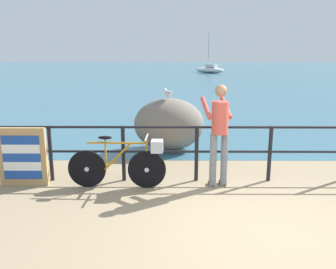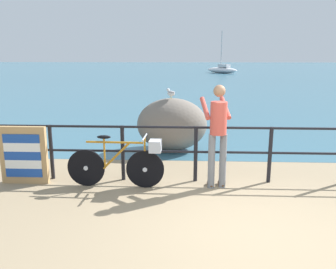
# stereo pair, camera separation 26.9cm
# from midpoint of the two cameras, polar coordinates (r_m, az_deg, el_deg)

# --- Properties ---
(ground_plane) EXTENTS (120.00, 120.00, 0.10)m
(ground_plane) POSITION_cam_midpoint_polar(r_m,az_deg,el_deg) (24.32, 5.12, 7.46)
(ground_plane) COLOR #937F60
(sea_surface) EXTENTS (120.00, 90.00, 0.01)m
(sea_surface) POSITION_cam_midpoint_polar(r_m,az_deg,el_deg) (52.38, 3.88, 10.49)
(sea_surface) COLOR #38667A
(sea_surface) RESTS_ON ground_plane
(promenade_railing) EXTENTS (9.34, 0.07, 1.02)m
(promenade_railing) POSITION_cam_midpoint_polar(r_m,az_deg,el_deg) (6.39, 11.70, -2.14)
(promenade_railing) COLOR black
(promenade_railing) RESTS_ON ground_plane
(bicycle) EXTENTS (1.70, 0.48, 0.92)m
(bicycle) POSITION_cam_midpoint_polar(r_m,az_deg,el_deg) (6.09, -5.97, -4.37)
(bicycle) COLOR black
(bicycle) RESTS_ON ground_plane
(person_at_railing) EXTENTS (0.52, 0.67, 1.78)m
(person_at_railing) POSITION_cam_midpoint_polar(r_m,az_deg,el_deg) (6.00, 9.37, 0.48)
(person_at_railing) COLOR slate
(person_at_railing) RESTS_ON ground_plane
(folded_deckchair_stack) EXTENTS (0.84, 0.10, 1.04)m
(folded_deckchair_stack) POSITION_cam_midpoint_polar(r_m,az_deg,el_deg) (6.67, -21.36, -3.16)
(folded_deckchair_stack) COLOR tan
(folded_deckchair_stack) RESTS_ON ground_plane
(breakwater_boulder_main) EXTENTS (1.67, 1.28, 1.25)m
(breakwater_boulder_main) POSITION_cam_midpoint_polar(r_m,az_deg,el_deg) (8.39, 1.57, 1.66)
(breakwater_boulder_main) COLOR slate
(breakwater_boulder_main) RESTS_ON ground
(seagull) EXTENTS (0.26, 0.31, 0.23)m
(seagull) POSITION_cam_midpoint_polar(r_m,az_deg,el_deg) (8.18, 1.42, 6.80)
(seagull) COLOR gold
(seagull) RESTS_ON breakwater_boulder_main
(sailboat) EXTENTS (3.97, 4.09, 4.90)m
(sailboat) POSITION_cam_midpoint_polar(r_m,az_deg,el_deg) (43.12, 9.00, 10.38)
(sailboat) COLOR white
(sailboat) RESTS_ON sea_surface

